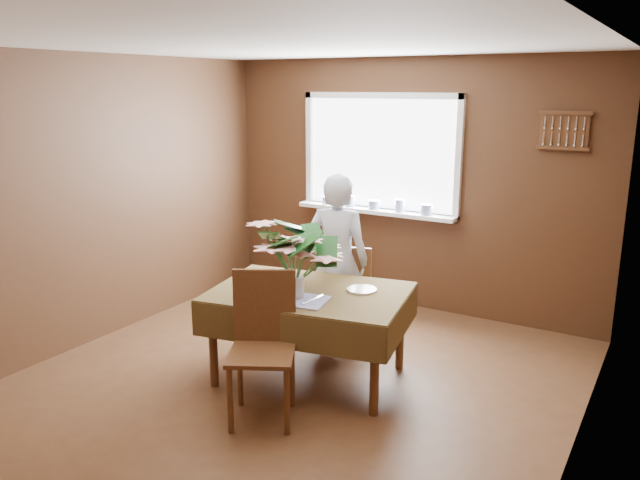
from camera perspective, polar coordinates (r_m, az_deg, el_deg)
The scene contains 14 objects.
floor at distance 4.82m, azimuth -3.46°, elevation -13.60°, with size 4.50×4.50×0.00m, color #4B2D19.
ceiling at distance 4.28m, azimuth -3.97°, elevation 17.58°, with size 4.50×4.50×0.00m, color white.
wall_back at distance 6.33m, azimuth 7.96°, elevation 4.94°, with size 4.00×4.00×0.00m, color brown.
wall_left at distance 5.74m, azimuth -20.41°, elevation 3.28°, with size 4.50×4.50×0.00m, color brown.
wall_right at distance 3.67m, azimuth 23.00°, elevation -2.61°, with size 4.50×4.50×0.00m, color brown.
window_assembly at distance 6.39m, azimuth 5.37°, elevation 6.03°, with size 1.72×0.20×1.22m.
spoon_rack at distance 5.83m, azimuth 21.43°, elevation 9.30°, with size 0.44×0.05×0.33m.
dining_table at distance 4.78m, azimuth -0.98°, elevation -5.63°, with size 1.63×1.26×0.72m.
chair_far at distance 5.51m, azimuth 2.91°, elevation -4.43°, with size 0.47×0.47×0.89m.
chair_near at distance 4.31m, azimuth -5.23°, elevation -9.07°, with size 0.59×0.59×1.01m.
seated_woman at distance 5.34m, azimuth 1.61°, elevation -1.97°, with size 0.56×0.37×1.53m, color white.
flower_bouquet at distance 4.51m, azimuth -2.27°, elevation -0.94°, with size 0.64×0.64×0.55m.
side_plate at distance 4.76m, azimuth 3.84°, elevation -4.55°, with size 0.23×0.23×0.01m, color white.
table_knife at distance 4.53m, azimuth -0.63°, elevation -5.46°, with size 0.02×0.24×0.00m, color silver.
Camera 1 is at (2.43, -3.51, 2.23)m, focal length 35.00 mm.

